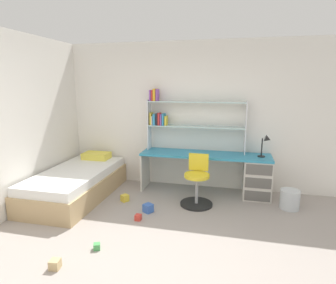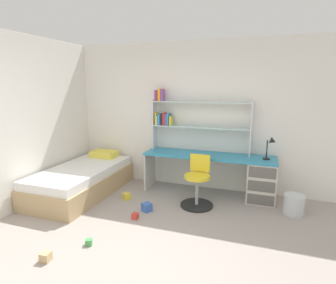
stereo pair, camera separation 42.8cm
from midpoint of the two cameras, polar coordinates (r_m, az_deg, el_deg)
The scene contains 13 objects.
ground_plane at distance 3.29m, azimuth -8.40°, elevation -24.15°, with size 5.54×6.12×0.02m, color #9E938C.
room_shell at distance 4.36m, azimuth -17.80°, elevation 3.54°, with size 5.54×6.12×2.67m.
desk at distance 4.95m, azimuth 12.02°, elevation -6.10°, with size 2.25×0.55×0.71m.
bookshelf_hutch at distance 5.04m, azimuth 0.37°, elevation 5.35°, with size 1.76×0.22×1.12m.
desk_lamp at distance 4.80m, azimuth 17.02°, elevation -0.13°, with size 0.20×0.17×0.38m.
swivel_chair at distance 4.53m, azimuth 3.21°, elevation -8.81°, with size 0.52×0.52×0.81m.
bed_platform at distance 5.16m, azimuth -20.37°, elevation -7.90°, with size 1.01×2.01×0.60m.
waste_bin at distance 4.74m, azimuth 21.20°, elevation -10.89°, with size 0.30×0.30×0.30m, color silver.
toy_block_yellow_0 at distance 4.82m, azimuth -11.37°, elevation -11.16°, with size 0.11×0.11×0.11m, color gold.
toy_block_green_1 at distance 3.66m, azimuth -17.78°, elevation -19.69°, with size 0.07×0.07×0.07m, color #479E51.
toy_block_red_2 at distance 4.18m, azimuth -9.13°, elevation -14.99°, with size 0.08×0.08×0.08m, color red.
toy_block_natural_3 at distance 3.50m, azimuth -25.58°, elevation -21.64°, with size 0.10×0.10×0.10m, color tan.
toy_block_blue_4 at distance 4.39m, azimuth -6.94°, elevation -13.28°, with size 0.13×0.13×0.13m, color #3860B7.
Camera 1 is at (0.83, -2.52, 1.91)m, focal length 29.93 mm.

